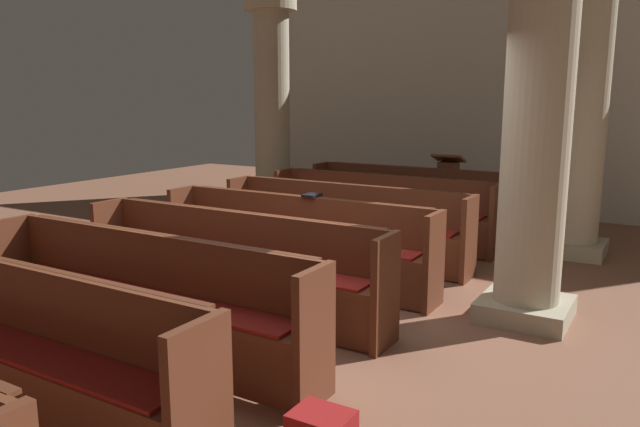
# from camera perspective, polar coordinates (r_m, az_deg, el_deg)

# --- Properties ---
(ground_plane) EXTENTS (19.20, 19.20, 0.00)m
(ground_plane) POSITION_cam_1_polar(r_m,az_deg,el_deg) (5.58, -0.12, -9.80)
(ground_plane) COLOR brown
(back_wall) EXTENTS (10.00, 0.16, 4.50)m
(back_wall) POSITION_cam_1_polar(r_m,az_deg,el_deg) (10.90, 16.90, 11.86)
(back_wall) COLOR beige
(back_wall) RESTS_ON ground
(pew_row_0) EXTENTS (3.19, 0.47, 0.92)m
(pew_row_0) POSITION_cam_1_polar(r_m,az_deg,el_deg) (9.27, 8.52, 1.58)
(pew_row_0) COLOR brown
(pew_row_0) RESTS_ON ground
(pew_row_1) EXTENTS (3.19, 0.46, 0.92)m
(pew_row_1) POSITION_cam_1_polar(r_m,az_deg,el_deg) (8.30, 5.70, 0.57)
(pew_row_1) COLOR brown
(pew_row_1) RESTS_ON ground
(pew_row_2) EXTENTS (3.19, 0.46, 0.92)m
(pew_row_2) POSITION_cam_1_polar(r_m,az_deg,el_deg) (7.36, 2.15, -0.69)
(pew_row_2) COLOR brown
(pew_row_2) RESTS_ON ground
(pew_row_3) EXTENTS (3.19, 0.46, 0.92)m
(pew_row_3) POSITION_cam_1_polar(r_m,az_deg,el_deg) (6.46, -2.42, -2.32)
(pew_row_3) COLOR brown
(pew_row_3) RESTS_ON ground
(pew_row_4) EXTENTS (3.19, 0.46, 0.92)m
(pew_row_4) POSITION_cam_1_polar(r_m,az_deg,el_deg) (5.63, -8.42, -4.43)
(pew_row_4) COLOR brown
(pew_row_4) RESTS_ON ground
(pew_row_5) EXTENTS (3.19, 0.47, 0.92)m
(pew_row_5) POSITION_cam_1_polar(r_m,az_deg,el_deg) (4.88, -16.43, -7.14)
(pew_row_5) COLOR brown
(pew_row_5) RESTS_ON ground
(pew_row_6) EXTENTS (3.19, 0.46, 0.92)m
(pew_row_6) POSITION_cam_1_polar(r_m,az_deg,el_deg) (4.28, -27.14, -10.50)
(pew_row_6) COLOR brown
(pew_row_6) RESTS_ON ground
(pillar_aisle_side) EXTENTS (0.83, 0.83, 3.61)m
(pillar_aisle_side) POSITION_cam_1_polar(r_m,az_deg,el_deg) (8.17, 23.49, 9.31)
(pillar_aisle_side) COLOR tan
(pillar_aisle_side) RESTS_ON ground
(pillar_far_side) EXTENTS (0.83, 0.83, 3.61)m
(pillar_far_side) POSITION_cam_1_polar(r_m,az_deg,el_deg) (10.00, -4.53, 10.26)
(pillar_far_side) COLOR tan
(pillar_far_side) RESTS_ON ground
(pillar_aisle_rear) EXTENTS (0.83, 0.83, 3.61)m
(pillar_aisle_rear) POSITION_cam_1_polar(r_m,az_deg,el_deg) (5.54, 19.77, 9.27)
(pillar_aisle_rear) COLOR tan
(pillar_aisle_rear) RESTS_ON ground
(lectern) EXTENTS (0.48, 0.45, 1.08)m
(lectern) POSITION_cam_1_polar(r_m,az_deg,el_deg) (10.03, 11.84, 1.91)
(lectern) COLOR brown
(lectern) RESTS_ON ground
(hymn_book) EXTENTS (0.15, 0.20, 0.03)m
(hymn_book) POSITION_cam_1_polar(r_m,az_deg,el_deg) (6.48, -0.76, 1.72)
(hymn_book) COLOR black
(hymn_book) RESTS_ON pew_row_3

